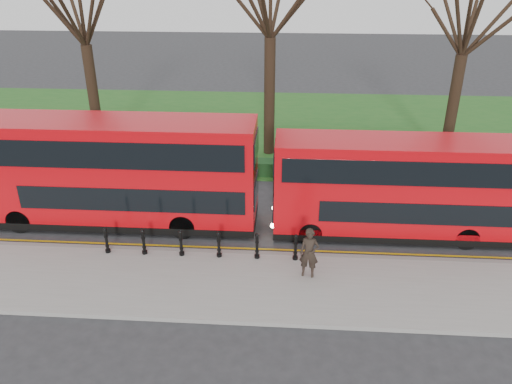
# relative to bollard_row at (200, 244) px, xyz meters

# --- Properties ---
(ground) EXTENTS (120.00, 120.00, 0.00)m
(ground) POSITION_rel_bollard_row_xyz_m (0.07, 1.35, -0.65)
(ground) COLOR #28282B
(ground) RESTS_ON ground
(pavement) EXTENTS (60.00, 4.00, 0.15)m
(pavement) POSITION_rel_bollard_row_xyz_m (0.07, -1.65, -0.57)
(pavement) COLOR gray
(pavement) RESTS_ON ground
(kerb) EXTENTS (60.00, 0.25, 0.16)m
(kerb) POSITION_rel_bollard_row_xyz_m (0.07, 0.35, -0.57)
(kerb) COLOR slate
(kerb) RESTS_ON ground
(grass_verge) EXTENTS (60.00, 18.00, 0.06)m
(grass_verge) POSITION_rel_bollard_row_xyz_m (0.07, 16.35, -0.62)
(grass_verge) COLOR #1D531B
(grass_verge) RESTS_ON ground
(hedge) EXTENTS (60.00, 0.90, 0.80)m
(hedge) POSITION_rel_bollard_row_xyz_m (0.07, 8.15, -0.25)
(hedge) COLOR black
(hedge) RESTS_ON ground
(yellow_line_outer) EXTENTS (60.00, 0.10, 0.01)m
(yellow_line_outer) POSITION_rel_bollard_row_xyz_m (0.07, 0.65, -0.64)
(yellow_line_outer) COLOR yellow
(yellow_line_outer) RESTS_ON ground
(yellow_line_inner) EXTENTS (60.00, 0.10, 0.01)m
(yellow_line_inner) POSITION_rel_bollard_row_xyz_m (0.07, 0.85, -0.64)
(yellow_line_inner) COLOR yellow
(yellow_line_inner) RESTS_ON ground
(tree_left) EXTENTS (7.01, 7.01, 10.96)m
(tree_left) POSITION_rel_bollard_row_xyz_m (-7.93, 11.35, 7.31)
(tree_left) COLOR black
(tree_left) RESTS_ON ground
(tree_right) EXTENTS (6.68, 6.68, 10.44)m
(tree_right) POSITION_rel_bollard_row_xyz_m (12.07, 11.35, 6.94)
(tree_right) COLOR black
(tree_right) RESTS_ON ground
(bollard_row) EXTENTS (7.29, 0.15, 1.00)m
(bollard_row) POSITION_rel_bollard_row_xyz_m (0.00, 0.00, 0.00)
(bollard_row) COLOR black
(bollard_row) RESTS_ON pavement
(bus_lead) EXTENTS (11.41, 2.62, 4.54)m
(bus_lead) POSITION_rel_bollard_row_xyz_m (-3.78, 2.67, 1.64)
(bus_lead) COLOR #B8070E
(bus_lead) RESTS_ON ground
(bus_rear) EXTENTS (10.17, 2.34, 4.04)m
(bus_rear) POSITION_rel_bollard_row_xyz_m (7.75, 2.47, 1.39)
(bus_rear) COLOR #B8070E
(bus_rear) RESTS_ON ground
(pedestrian) EXTENTS (0.74, 0.55, 1.85)m
(pedestrian) POSITION_rel_bollard_row_xyz_m (4.03, -1.01, 0.43)
(pedestrian) COLOR black
(pedestrian) RESTS_ON pavement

